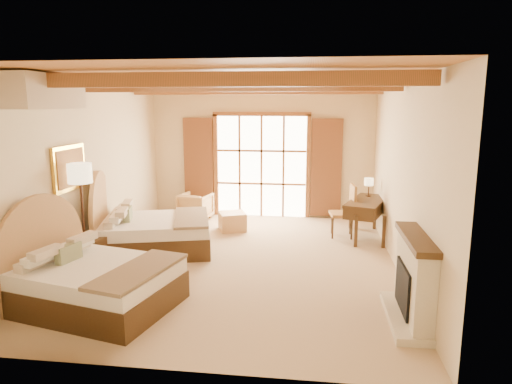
% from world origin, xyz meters
% --- Properties ---
extents(floor, '(7.00, 7.00, 0.00)m').
position_xyz_m(floor, '(0.00, 0.00, 0.00)').
color(floor, tan).
rests_on(floor, ground).
extents(wall_back, '(5.50, 0.00, 5.50)m').
position_xyz_m(wall_back, '(0.00, 3.50, 1.60)').
color(wall_back, beige).
rests_on(wall_back, ground).
extents(wall_left, '(0.00, 7.00, 7.00)m').
position_xyz_m(wall_left, '(-2.75, 0.00, 1.60)').
color(wall_left, beige).
rests_on(wall_left, ground).
extents(wall_right, '(0.00, 7.00, 7.00)m').
position_xyz_m(wall_right, '(2.75, 0.00, 1.60)').
color(wall_right, beige).
rests_on(wall_right, ground).
extents(ceiling, '(7.00, 7.00, 0.00)m').
position_xyz_m(ceiling, '(0.00, 0.00, 3.20)').
color(ceiling, '#BC7C33').
rests_on(ceiling, ground).
extents(ceiling_beams, '(5.39, 4.60, 0.18)m').
position_xyz_m(ceiling_beams, '(0.00, 0.00, 3.08)').
color(ceiling_beams, '#9A552B').
rests_on(ceiling_beams, ceiling).
extents(french_doors, '(3.95, 0.08, 2.60)m').
position_xyz_m(french_doors, '(0.00, 3.44, 1.25)').
color(french_doors, white).
rests_on(french_doors, ground).
extents(fireplace, '(0.46, 1.40, 1.16)m').
position_xyz_m(fireplace, '(2.60, -2.00, 0.51)').
color(fireplace, beige).
rests_on(fireplace, ground).
extents(painting, '(0.06, 0.95, 0.75)m').
position_xyz_m(painting, '(-2.70, -0.75, 1.75)').
color(painting, gold).
rests_on(painting, wall_left).
extents(canopy_valance, '(0.70, 1.40, 0.45)m').
position_xyz_m(canopy_valance, '(-2.40, -2.00, 2.95)').
color(canopy_valance, beige).
rests_on(canopy_valance, ceiling).
extents(bed_near, '(2.36, 1.96, 1.34)m').
position_xyz_m(bed_near, '(-1.79, -2.12, 0.40)').
color(bed_near, '#3E2E16').
rests_on(bed_near, floor).
extents(bed_far, '(2.47, 2.06, 1.37)m').
position_xyz_m(bed_far, '(-1.86, 0.38, 0.42)').
color(bed_far, '#3E2E16').
rests_on(bed_far, floor).
extents(nightstand, '(0.53, 0.53, 0.54)m').
position_xyz_m(nightstand, '(-2.48, -0.73, 0.27)').
color(nightstand, '#3E2E16').
rests_on(nightstand, floor).
extents(floor_lamp, '(0.39, 0.39, 1.84)m').
position_xyz_m(floor_lamp, '(-2.50, -0.81, 1.56)').
color(floor_lamp, '#321F15').
rests_on(floor_lamp, floor).
extents(armchair, '(0.83, 0.84, 0.66)m').
position_xyz_m(armchair, '(-1.55, 2.83, 0.33)').
color(armchair, tan).
rests_on(armchair, floor).
extents(ottoman, '(0.72, 0.72, 0.40)m').
position_xyz_m(ottoman, '(-0.49, 2.01, 0.20)').
color(ottoman, tan).
rests_on(ottoman, floor).
extents(desk, '(1.10, 1.63, 0.81)m').
position_xyz_m(desk, '(2.42, 1.82, 0.43)').
color(desk, '#3E2E16').
rests_on(desk, floor).
extents(desk_chair, '(0.55, 0.55, 1.12)m').
position_xyz_m(desk_chair, '(1.94, 1.82, 0.35)').
color(desk_chair, '#A36C46').
rests_on(desk_chair, floor).
extents(desk_lamp, '(0.20, 0.20, 0.40)m').
position_xyz_m(desk_lamp, '(2.49, 2.25, 1.11)').
color(desk_lamp, '#321F15').
rests_on(desk_lamp, desk).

